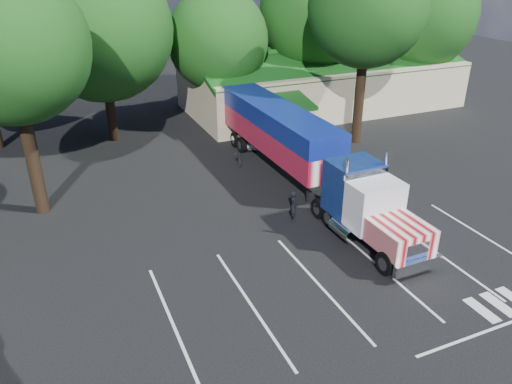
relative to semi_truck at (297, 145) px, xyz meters
name	(u,v)px	position (x,y,z in m)	size (l,w,h in m)	color
ground	(262,222)	(-3.99, -3.86, -2.42)	(120.00, 120.00, 0.00)	black
event_hall	(320,83)	(9.75, 13.94, -0.21)	(24.20, 14.12, 5.55)	beige
tree_row_c	(100,29)	(-8.99, 12.34, 5.62)	(10.00, 10.00, 13.05)	black
tree_row_d	(218,40)	(0.01, 13.64, 4.16)	(8.00, 8.00, 10.60)	black
tree_row_e	(315,14)	(9.01, 14.14, 5.66)	(9.60, 9.60, 12.90)	black
tree_row_f	(418,14)	(19.01, 12.94, 5.37)	(10.40, 10.40, 13.00)	black
tree_near_left	(9,47)	(-14.49, 2.14, 6.39)	(7.60, 7.60, 12.65)	black
tree_near_right	(368,8)	(7.51, 4.64, 7.04)	(8.00, 8.00, 13.50)	black
semi_truck	(297,145)	(0.00, 0.00, 0.00)	(3.36, 20.47, 4.28)	black
woman	(293,206)	(-2.39, -4.30, -1.56)	(0.63, 0.41, 1.72)	black
bicycle	(238,157)	(-2.19, 4.14, -1.95)	(0.62, 1.78, 0.94)	black
silver_sedan	(266,136)	(1.01, 6.64, -1.73)	(1.46, 4.19, 1.38)	#AFB2B7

